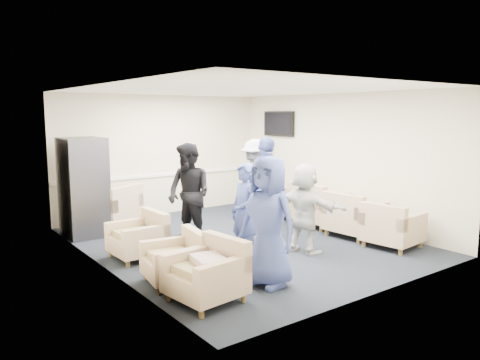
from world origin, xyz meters
TOP-DOWN VIEW (x-y plane):
  - floor at (0.00, 0.00)m, footprint 6.00×6.00m
  - ceiling at (0.00, 0.00)m, footprint 6.00×6.00m
  - back_wall at (0.00, 3.00)m, footprint 5.00×0.02m
  - front_wall at (0.00, -3.00)m, footprint 5.00×0.02m
  - left_wall at (-2.50, 0.00)m, footprint 0.02×6.00m
  - right_wall at (2.50, 0.00)m, footprint 0.02×6.00m
  - chair_rail at (0.00, 2.98)m, footprint 4.98×0.04m
  - tv at (2.44, 1.80)m, footprint 0.10×1.00m
  - armchair_left_near at (-1.91, -1.91)m, footprint 0.90×0.90m
  - armchair_left_mid at (-1.92, -1.14)m, footprint 0.86×0.86m
  - armchair_left_far at (-1.85, 0.19)m, footprint 0.79×0.79m
  - armchair_right_near at (1.84, -1.83)m, footprint 0.93×0.93m
  - armchair_right_midnear at (1.89, -0.95)m, footprint 0.96×0.96m
  - armchair_right_midfar at (2.01, 0.04)m, footprint 0.96×0.96m
  - armchair_right_far at (2.03, 0.76)m, footprint 0.83×0.83m
  - armchair_corner at (-1.51, 2.24)m, footprint 1.29×1.29m
  - vending_machine at (-2.09, 2.14)m, footprint 0.75×0.88m
  - backpack at (-1.73, -0.37)m, footprint 0.26×0.19m
  - pillow at (-1.91, -1.92)m, footprint 0.41×0.50m
  - person_front_left at (-1.00, -1.95)m, footprint 0.75×0.96m
  - person_mid_left at (-0.63, -0.93)m, footprint 0.38×0.57m
  - person_back_left at (-0.82, 0.42)m, footprint 0.85×1.00m
  - person_back_right at (1.13, 1.01)m, footprint 0.79×1.21m
  - person_mid_right at (0.63, 0.06)m, footprint 0.57×1.13m
  - person_front_right at (0.47, -1.14)m, footprint 0.68×1.44m

SIDE VIEW (x-z plane):
  - floor at x=0.00m, z-range 0.00..0.00m
  - backpack at x=-1.73m, z-range 0.01..0.44m
  - armchair_left_mid at x=-1.92m, z-range 0.00..0.60m
  - armchair_right_far at x=2.03m, z-range 0.00..0.61m
  - armchair_left_far at x=-1.85m, z-range 0.00..0.62m
  - armchair_left_near at x=-1.91m, z-range 0.00..0.65m
  - armchair_right_near at x=1.84m, z-range 0.00..0.67m
  - armchair_right_midnear at x=1.89m, z-range 0.00..0.72m
  - armchair_corner at x=-1.51m, z-range 0.00..0.75m
  - armchair_right_midfar at x=2.01m, z-range 0.00..0.76m
  - pillow at x=-1.91m, z-range 0.43..0.56m
  - person_front_right at x=0.47m, z-range 0.00..1.49m
  - person_mid_left at x=-0.63m, z-range 0.00..1.54m
  - person_front_left at x=-1.00m, z-range 0.00..1.75m
  - person_back_right at x=1.13m, z-range 0.00..1.77m
  - person_back_left at x=-0.82m, z-range 0.00..1.78m
  - chair_rail at x=0.00m, z-range 0.87..0.93m
  - vending_machine at x=-2.09m, z-range 0.00..1.85m
  - person_mid_right at x=0.63m, z-range 0.00..1.86m
  - back_wall at x=0.00m, z-range 0.00..2.70m
  - front_wall at x=0.00m, z-range 0.00..2.70m
  - left_wall at x=-2.50m, z-range 0.00..2.70m
  - right_wall at x=2.50m, z-range 0.00..2.70m
  - tv at x=2.44m, z-range 1.76..2.34m
  - ceiling at x=0.00m, z-range 2.70..2.70m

